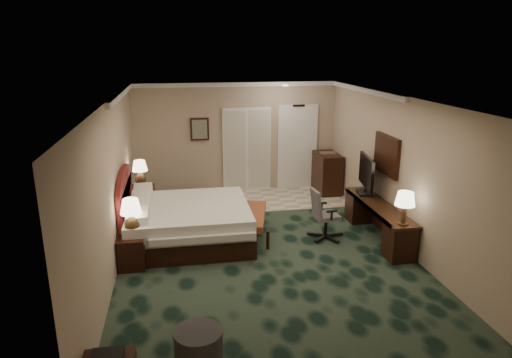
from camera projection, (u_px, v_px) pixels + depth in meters
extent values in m
cube|color=black|center=(265.00, 253.00, 8.10)|extent=(5.00, 7.50, 0.00)
cube|color=silver|center=(266.00, 100.00, 7.34)|extent=(5.00, 7.50, 0.00)
cube|color=tan|center=(236.00, 138.00, 11.27)|extent=(5.00, 0.00, 2.70)
cube|color=tan|center=(343.00, 294.00, 4.17)|extent=(5.00, 0.00, 2.70)
cube|color=tan|center=(112.00, 188.00, 7.31)|extent=(0.00, 7.50, 2.70)
cube|color=tan|center=(403.00, 173.00, 8.13)|extent=(0.00, 7.50, 2.70)
cube|color=#B3A68D|center=(279.00, 198.00, 10.99)|extent=(3.20, 1.70, 0.01)
cube|color=white|center=(297.00, 148.00, 11.58)|extent=(1.02, 0.06, 2.18)
cube|color=#B4B1AA|center=(247.00, 150.00, 11.35)|extent=(1.20, 0.06, 2.10)
cube|color=#50685D|center=(200.00, 129.00, 11.01)|extent=(0.45, 0.06, 0.55)
cube|color=white|center=(387.00, 155.00, 8.63)|extent=(0.05, 0.95, 0.75)
cube|color=silver|center=(189.00, 223.00, 8.52)|extent=(2.22, 2.05, 0.70)
cube|color=black|center=(132.00, 252.00, 7.53)|extent=(0.43, 0.49, 0.53)
cube|color=black|center=(143.00, 201.00, 9.88)|extent=(0.49, 0.56, 0.61)
cube|color=brown|center=(252.00, 225.00, 8.74)|extent=(0.80, 1.50, 0.48)
cylinder|color=#2A2B2F|center=(199.00, 346.00, 5.26)|extent=(0.61, 0.61, 0.40)
cube|color=black|center=(377.00, 221.00, 8.65)|extent=(0.50, 2.31, 0.67)
cube|color=black|center=(366.00, 175.00, 9.07)|extent=(0.25, 1.00, 0.78)
cube|color=black|center=(327.00, 173.00, 11.35)|extent=(0.52, 0.94, 0.99)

